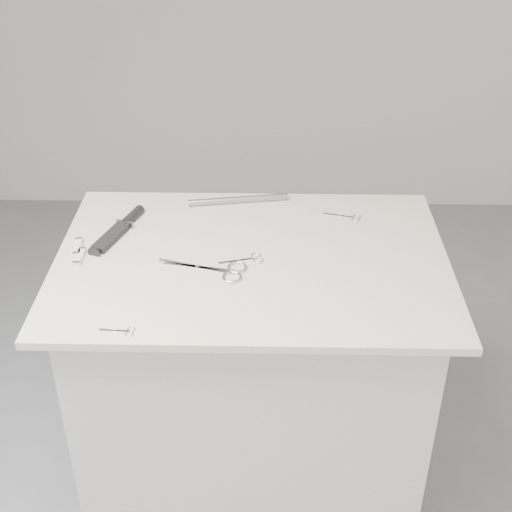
{
  "coord_description": "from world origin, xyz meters",
  "views": [
    {
      "loc": [
        0.04,
        -1.52,
        1.9
      ],
      "look_at": [
        0.01,
        0.01,
        0.92
      ],
      "focal_mm": 50.0,
      "sensor_mm": 36.0,
      "label": 1
    }
  ],
  "objects_px": {
    "pocket_knife_b": "(80,257)",
    "tiny_scissors": "(122,331)",
    "embroidery_scissors_a": "(248,259)",
    "large_shears": "(221,270)",
    "metal_rail": "(238,200)",
    "plinth": "(252,394)",
    "embroidery_scissors_b": "(348,217)",
    "sheathed_knife": "(121,227)",
    "pocket_knife_a": "(78,247)"
  },
  "relations": [
    {
      "from": "pocket_knife_a",
      "to": "embroidery_scissors_b",
      "type": "bearing_deg",
      "value": -83.9
    },
    {
      "from": "embroidery_scissors_b",
      "to": "pocket_knife_a",
      "type": "relative_size",
      "value": 1.26
    },
    {
      "from": "large_shears",
      "to": "metal_rail",
      "type": "bearing_deg",
      "value": 99.43
    },
    {
      "from": "large_shears",
      "to": "sheathed_knife",
      "type": "distance_m",
      "value": 0.34
    },
    {
      "from": "large_shears",
      "to": "embroidery_scissors_b",
      "type": "relative_size",
      "value": 2.13
    },
    {
      "from": "plinth",
      "to": "embroidery_scissors_a",
      "type": "distance_m",
      "value": 0.47
    },
    {
      "from": "embroidery_scissors_b",
      "to": "metal_rail",
      "type": "bearing_deg",
      "value": -179.13
    },
    {
      "from": "sheathed_knife",
      "to": "embroidery_scissors_b",
      "type": "bearing_deg",
      "value": -63.2
    },
    {
      "from": "embroidery_scissors_b",
      "to": "sheathed_knife",
      "type": "height_order",
      "value": "sheathed_knife"
    },
    {
      "from": "tiny_scissors",
      "to": "embroidery_scissors_b",
      "type": "bearing_deg",
      "value": 47.91
    },
    {
      "from": "embroidery_scissors_b",
      "to": "pocket_knife_a",
      "type": "distance_m",
      "value": 0.74
    },
    {
      "from": "tiny_scissors",
      "to": "pocket_knife_b",
      "type": "distance_m",
      "value": 0.33
    },
    {
      "from": "tiny_scissors",
      "to": "sheathed_knife",
      "type": "distance_m",
      "value": 0.44
    },
    {
      "from": "embroidery_scissors_a",
      "to": "embroidery_scissors_b",
      "type": "height_order",
      "value": "same"
    },
    {
      "from": "tiny_scissors",
      "to": "pocket_knife_a",
      "type": "bearing_deg",
      "value": 121.5
    },
    {
      "from": "embroidery_scissors_b",
      "to": "pocket_knife_b",
      "type": "xyz_separation_m",
      "value": [
        -0.7,
        -0.23,
        0.0
      ]
    },
    {
      "from": "metal_rail",
      "to": "embroidery_scissors_b",
      "type": "bearing_deg",
      "value": -14.29
    },
    {
      "from": "embroidery_scissors_a",
      "to": "tiny_scissors",
      "type": "relative_size",
      "value": 1.45
    },
    {
      "from": "plinth",
      "to": "embroidery_scissors_b",
      "type": "xyz_separation_m",
      "value": [
        0.26,
        0.21,
        0.47
      ]
    },
    {
      "from": "sheathed_knife",
      "to": "pocket_knife_a",
      "type": "height_order",
      "value": "sheathed_knife"
    },
    {
      "from": "plinth",
      "to": "tiny_scissors",
      "type": "relative_size",
      "value": 11.5
    },
    {
      "from": "embroidery_scissors_b",
      "to": "tiny_scissors",
      "type": "relative_size",
      "value": 1.32
    },
    {
      "from": "metal_rail",
      "to": "large_shears",
      "type": "bearing_deg",
      "value": -94.41
    },
    {
      "from": "large_shears",
      "to": "metal_rail",
      "type": "xyz_separation_m",
      "value": [
        0.03,
        0.36,
        0.01
      ]
    },
    {
      "from": "embroidery_scissors_a",
      "to": "metal_rail",
      "type": "distance_m",
      "value": 0.3
    },
    {
      "from": "metal_rail",
      "to": "embroidery_scissors_a",
      "type": "bearing_deg",
      "value": -82.8
    },
    {
      "from": "large_shears",
      "to": "pocket_knife_b",
      "type": "xyz_separation_m",
      "value": [
        -0.36,
        0.05,
        0.0
      ]
    },
    {
      "from": "embroidery_scissors_b",
      "to": "metal_rail",
      "type": "relative_size",
      "value": 0.36
    },
    {
      "from": "pocket_knife_b",
      "to": "tiny_scissors",
      "type": "bearing_deg",
      "value": -150.81
    },
    {
      "from": "plinth",
      "to": "sheathed_knife",
      "type": "distance_m",
      "value": 0.61
    },
    {
      "from": "pocket_knife_a",
      "to": "pocket_knife_b",
      "type": "relative_size",
      "value": 1.1
    },
    {
      "from": "metal_rail",
      "to": "pocket_knife_a",
      "type": "bearing_deg",
      "value": -147.35
    },
    {
      "from": "sheathed_knife",
      "to": "pocket_knife_b",
      "type": "height_order",
      "value": "sheathed_knife"
    },
    {
      "from": "embroidery_scissors_a",
      "to": "large_shears",
      "type": "bearing_deg",
      "value": -156.43
    },
    {
      "from": "tiny_scissors",
      "to": "sheathed_knife",
      "type": "bearing_deg",
      "value": 104.48
    },
    {
      "from": "large_shears",
      "to": "metal_rail",
      "type": "distance_m",
      "value": 0.36
    },
    {
      "from": "sheathed_knife",
      "to": "pocket_knife_b",
      "type": "bearing_deg",
      "value": 170.01
    },
    {
      "from": "embroidery_scissors_a",
      "to": "sheathed_knife",
      "type": "height_order",
      "value": "sheathed_knife"
    },
    {
      "from": "embroidery_scissors_a",
      "to": "sheathed_knife",
      "type": "distance_m",
      "value": 0.38
    },
    {
      "from": "pocket_knife_b",
      "to": "plinth",
      "type": "bearing_deg",
      "value": -87.7
    },
    {
      "from": "plinth",
      "to": "pocket_knife_b",
      "type": "height_order",
      "value": "pocket_knife_b"
    },
    {
      "from": "embroidery_scissors_a",
      "to": "metal_rail",
      "type": "bearing_deg",
      "value": 81.22
    },
    {
      "from": "sheathed_knife",
      "to": "metal_rail",
      "type": "distance_m",
      "value": 0.35
    },
    {
      "from": "pocket_knife_b",
      "to": "metal_rail",
      "type": "relative_size",
      "value": 0.26
    },
    {
      "from": "embroidery_scissors_a",
      "to": "tiny_scissors",
      "type": "distance_m",
      "value": 0.4
    },
    {
      "from": "metal_rail",
      "to": "tiny_scissors",
      "type": "bearing_deg",
      "value": -111.07
    },
    {
      "from": "large_shears",
      "to": "plinth",
      "type": "bearing_deg",
      "value": 54.92
    },
    {
      "from": "large_shears",
      "to": "pocket_knife_b",
      "type": "bearing_deg",
      "value": -174.16
    },
    {
      "from": "tiny_scissors",
      "to": "pocket_knife_b",
      "type": "relative_size",
      "value": 1.05
    },
    {
      "from": "tiny_scissors",
      "to": "pocket_knife_b",
      "type": "xyz_separation_m",
      "value": [
        -0.16,
        0.29,
        0.0
      ]
    }
  ]
}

